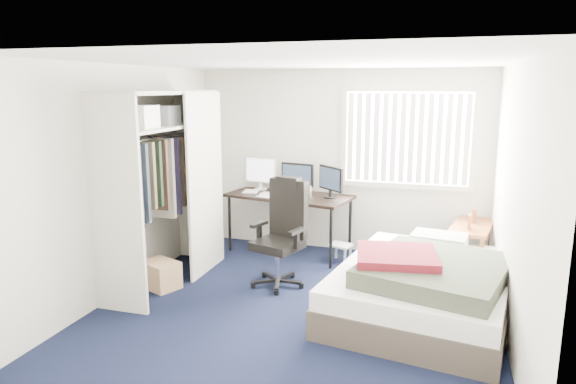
{
  "coord_description": "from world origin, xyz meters",
  "views": [
    {
      "loc": [
        1.37,
        -4.81,
        2.27
      ],
      "look_at": [
        -0.22,
        0.4,
        1.14
      ],
      "focal_mm": 32.0,
      "sensor_mm": 36.0,
      "label": 1
    }
  ],
  "objects_px": {
    "office_chair": "(282,244)",
    "bed": "(424,285)",
    "desk": "(290,193)",
    "nightstand": "(471,231)"
  },
  "relations": [
    {
      "from": "desk",
      "to": "bed",
      "type": "relative_size",
      "value": 0.74
    },
    {
      "from": "bed",
      "to": "desk",
      "type": "bearing_deg",
      "value": 141.07
    },
    {
      "from": "desk",
      "to": "bed",
      "type": "distance_m",
      "value": 2.45
    },
    {
      "from": "office_chair",
      "to": "desk",
      "type": "bearing_deg",
      "value": 101.79
    },
    {
      "from": "office_chair",
      "to": "bed",
      "type": "height_order",
      "value": "office_chair"
    },
    {
      "from": "desk",
      "to": "bed",
      "type": "bearing_deg",
      "value": -38.93
    },
    {
      "from": "desk",
      "to": "office_chair",
      "type": "distance_m",
      "value": 1.22
    },
    {
      "from": "nightstand",
      "to": "bed",
      "type": "bearing_deg",
      "value": -109.83
    },
    {
      "from": "nightstand",
      "to": "desk",
      "type": "bearing_deg",
      "value": 176.62
    },
    {
      "from": "desk",
      "to": "office_chair",
      "type": "height_order",
      "value": "desk"
    }
  ]
}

